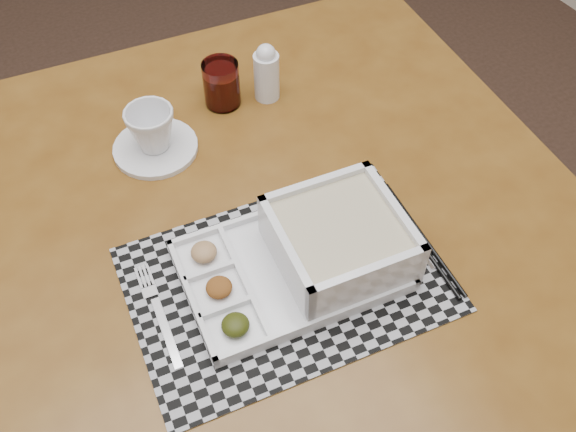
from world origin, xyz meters
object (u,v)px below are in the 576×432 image
object	(u,v)px
serving_tray	(325,249)
cup	(151,129)
juice_glass	(222,86)
dining_table	(262,248)
creamer_bottle	(266,73)

from	to	relation	value
serving_tray	cup	distance (m)	0.38
serving_tray	juice_glass	distance (m)	0.41
dining_table	serving_tray	distance (m)	0.18
cup	creamer_bottle	distance (m)	0.24
serving_tray	creamer_bottle	size ratio (longest dim) A/B	2.97
creamer_bottle	cup	bearing A→B (deg)	-173.10
dining_table	cup	world-z (taller)	cup
serving_tray	cup	size ratio (longest dim) A/B	4.04
serving_tray	cup	bearing A→B (deg)	109.77
juice_glass	serving_tray	bearing A→B (deg)	-94.36
creamer_bottle	dining_table	bearing A→B (deg)	-120.76
dining_table	creamer_bottle	xyz separation A→B (m)	(0.15, 0.26, 0.14)
serving_tray	creamer_bottle	bearing A→B (deg)	73.76
dining_table	serving_tray	bearing A→B (deg)	-71.81
cup	juice_glass	distance (m)	0.17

